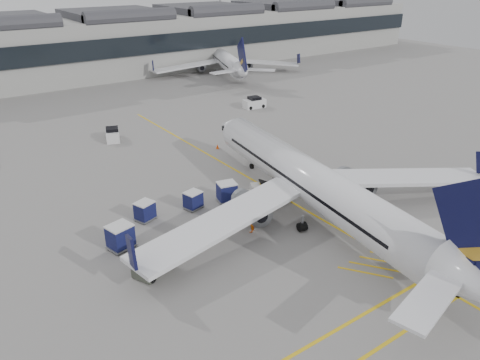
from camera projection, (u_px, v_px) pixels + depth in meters
ground at (232, 259)px, 35.76m from camera, size 220.00×220.00×0.00m
terminal at (13, 51)px, 86.60m from camera, size 200.00×20.45×12.40m
apron_markings at (258, 183)px, 48.43m from camera, size 0.25×60.00×0.01m
airliner_main at (316, 185)px, 40.84m from camera, size 35.06×38.57×10.30m
airliner_far at (225, 60)px, 97.06m from camera, size 29.30×32.44×9.05m
belt_loader at (265, 192)px, 45.16m from camera, size 4.46×2.93×1.79m
baggage_cart_a at (227, 191)px, 44.21m from camera, size 2.11×1.87×1.92m
baggage_cart_b at (193, 200)px, 42.94m from camera, size 1.87×1.67×1.68m
baggage_cart_c at (145, 210)px, 40.97m from camera, size 2.01×1.84×1.74m
baggage_cart_d at (120, 236)px, 36.76m from camera, size 2.28×2.03×2.06m
ramp_agent_a at (259, 195)px, 43.93m from camera, size 0.72×0.72×1.68m
ramp_agent_b at (251, 223)px, 39.20m from camera, size 0.96×0.92×1.57m
pushback_tug at (153, 264)px, 34.03m from camera, size 3.30×2.74×1.59m
safety_cone_nose at (217, 146)px, 57.35m from camera, size 0.41×0.41×0.57m
safety_cone_engine at (338, 177)px, 48.99m from camera, size 0.39×0.39×0.54m
service_van_mid at (113, 135)px, 60.00m from camera, size 2.62×3.60×1.67m
service_van_right at (254, 103)px, 73.72m from camera, size 3.61×2.07×1.77m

